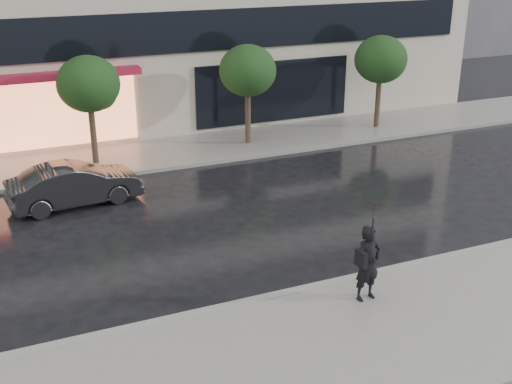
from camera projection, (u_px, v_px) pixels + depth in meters
ground at (290, 273)px, 15.96m from camera, size 120.00×120.00×0.00m
sidewalk_near at (360, 341)px, 13.17m from camera, size 60.00×4.50×0.12m
sidewalk_far at (174, 152)px, 24.68m from camera, size 60.00×3.50×0.12m
curb_near at (309, 289)px, 15.08m from camera, size 60.00×0.25×0.14m
curb_far at (187, 165)px, 23.18m from camera, size 60.00×0.25×0.14m
tree_mid_west at (90, 86)px, 22.35m from camera, size 2.20×2.20×3.99m
tree_mid_east at (249, 72)px, 24.54m from camera, size 2.20×2.20×3.99m
tree_far_east at (381, 61)px, 26.73m from camera, size 2.20×2.20×3.99m
parked_car at (75, 185)px, 19.76m from camera, size 4.16×1.87×1.33m
pedestrian_with_umbrella at (371, 240)px, 14.09m from camera, size 0.93×0.95×2.36m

